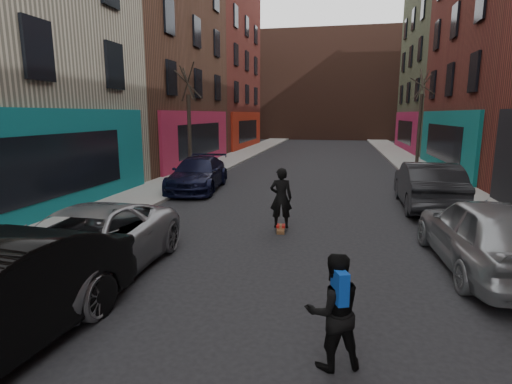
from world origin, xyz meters
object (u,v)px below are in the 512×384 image
at_px(parked_right_far, 487,234).
at_px(skateboard, 281,229).
at_px(pedestrian, 334,310).
at_px(tree_right_far, 421,110).
at_px(parked_left_end, 198,174).
at_px(skateboarder, 281,198).
at_px(parked_left_far, 84,246).
at_px(tree_left_far, 189,113).
at_px(parked_right_end, 427,185).

xyz_separation_m(parked_right_far, skateboard, (-4.71, 2.09, -0.77)).
xyz_separation_m(parked_right_far, pedestrian, (-3.15, -4.03, -0.01)).
xyz_separation_m(tree_right_far, parked_left_end, (-10.80, -9.31, -2.81)).
bearing_deg(skateboarder, tree_right_far, -120.54).
relative_size(parked_right_far, pedestrian, 3.02).
relative_size(parked_left_far, skateboarder, 2.98).
distance_m(tree_right_far, parked_left_far, 21.59).
height_order(tree_left_far, parked_right_end, tree_left_far).
bearing_deg(parked_left_far, parked_left_end, 94.24).
xyz_separation_m(parked_right_far, parked_right_end, (0.00, 6.00, 0.01)).
xyz_separation_m(skateboard, skateboarder, (-0.00, 0.00, 0.92)).
bearing_deg(pedestrian, parked_left_far, -42.03).
height_order(parked_left_end, parked_right_far, parked_right_far).
xyz_separation_m(parked_right_end, skateboarder, (-4.71, -3.91, 0.14)).
relative_size(tree_right_far, parked_right_end, 1.35).
xyz_separation_m(skateboarder, pedestrian, (1.56, -6.12, -0.17)).
bearing_deg(parked_right_end, skateboarder, 41.03).
bearing_deg(parked_right_far, parked_left_end, -42.57).
height_order(tree_left_far, parked_right_far, tree_left_far).
bearing_deg(skateboard, skateboarder, 172.49).
xyz_separation_m(parked_left_end, parked_right_far, (9.20, -7.63, 0.10)).
xyz_separation_m(parked_left_end, skateboard, (4.49, -5.54, -0.67)).
bearing_deg(skateboard, parked_left_end, 121.49).
bearing_deg(pedestrian, skateboarder, -96.86).
bearing_deg(parked_left_far, parked_right_far, 12.66).
distance_m(tree_left_far, parked_right_end, 12.15).
xyz_separation_m(parked_right_end, pedestrian, (-3.15, -10.03, -0.03)).
distance_m(tree_left_far, parked_right_far, 15.58).
bearing_deg(skateboarder, tree_left_far, -62.98).
bearing_deg(skateboard, pedestrian, -83.20).
distance_m(skateboarder, pedestrian, 6.32).
height_order(tree_right_far, parked_left_far, tree_right_far).
bearing_deg(pedestrian, tree_left_far, -84.10).
relative_size(parked_left_far, parked_right_far, 1.08).
height_order(skateboard, pedestrian, pedestrian).
bearing_deg(tree_left_far, tree_right_far, 25.82).
height_order(tree_right_far, parked_right_far, tree_right_far).
distance_m(tree_right_far, parked_right_far, 17.23).
relative_size(parked_left_end, parked_right_far, 1.03).
bearing_deg(parked_right_end, parked_right_far, 91.37).
distance_m(skateboard, skateboarder, 0.92).
bearing_deg(parked_left_far, tree_right_far, 60.86).
height_order(parked_left_far, skateboard, parked_left_far).
relative_size(skateboard, pedestrian, 0.51).
distance_m(tree_left_far, parked_left_end, 4.54).
bearing_deg(parked_right_end, tree_left_far, -23.22).
height_order(tree_left_far, parked_left_far, tree_left_far).
relative_size(parked_right_far, skateboarder, 2.75).
bearing_deg(tree_left_far, parked_right_end, -24.59).
height_order(parked_right_end, skateboarder, skateboarder).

